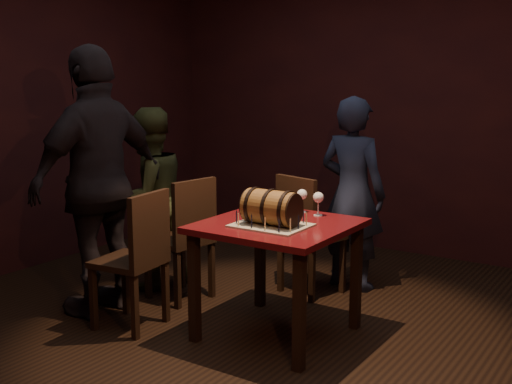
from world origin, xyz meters
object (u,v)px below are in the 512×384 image
Objects in this scene: chair_left_rear at (186,233)px; barrel_cake at (271,207)px; wine_glass_right at (318,198)px; pint_of_ale at (275,203)px; person_left_front at (99,182)px; chair_back at (305,228)px; person_back at (352,194)px; wine_glass_left at (273,195)px; wine_glass_mid at (302,196)px; person_left_rear at (148,198)px; pub_table at (278,240)px; chair_left_front at (138,253)px.

barrel_cake is at bearing -17.24° from chair_left_rear.
wine_glass_right is 0.30m from pint_of_ale.
chair_back is at bearing 140.92° from person_left_front.
person_back is 1.93m from person_left_front.
pint_of_ale is 0.16× the size of chair_left_rear.
barrel_cake is at bearing -62.20° from pint_of_ale.
wine_glass_left is 0.19m from wine_glass_mid.
wine_glass_left is 0.11× the size of person_left_rear.
wine_glass_right is 0.17× the size of chair_left_rear.
wine_glass_right is at bearing 11.44° from wine_glass_left.
person_left_rear is (-1.35, -0.87, -0.04)m from person_back.
person_back reaches higher than chair_left_rear.
wine_glass_mid is 1.00× the size of wine_glass_right.
chair_back is (-0.21, 0.42, -0.34)m from wine_glass_mid.
person_left_front reaches higher than person_back.
pint_of_ale is 1.21m from person_left_rear.
person_left_rear reaches higher than wine_glass_right.
pub_table is at bearing -110.10° from wine_glass_right.
chair_left_rear reaches higher than wine_glass_mid.
wine_glass_right is at bearing 103.66° from person_left_rear.
pint_of_ale is at bearing -82.37° from chair_back.
wine_glass_left is 0.11× the size of person_back.
person_back is 1.60m from person_left_rear.
chair_left_rear is (-0.71, -0.08, -0.35)m from wine_glass_left.
barrel_cake is at bearing -74.12° from chair_back.
wine_glass_mid is 0.17× the size of chair_left_rear.
person_left_front is at bearing 168.79° from chair_left_front.
wine_glass_left is at bearing 6.34° from chair_left_rear.
wine_glass_right reaches higher than pint_of_ale.
person_back is (0.89, 0.97, 0.24)m from chair_left_rear.
person_back reaches higher than wine_glass_right.
chair_left_front is (-0.82, -0.41, -0.12)m from pub_table.
pub_table is 5.59× the size of wine_glass_mid.
person_left_rear is (-1.38, 0.39, -0.16)m from barrel_cake.
person_left_rear is at bearing 128.13° from chair_left_front.
chair_back is (-0.07, 0.55, -0.30)m from pint_of_ale.
person_left_front is at bearing -150.92° from wine_glass_mid.
person_back is (-0.13, 0.82, -0.11)m from wine_glass_right.
pint_of_ale is at bearing 85.09° from person_back.
chair_left_front is 0.61× the size of person_back.
barrel_cake is at bearing 103.46° from person_left_front.
pub_table is 0.97× the size of chair_left_front.
person_back reaches higher than wine_glass_left.
wine_glass_left is 0.17× the size of chair_back.
barrel_cake is 2.44× the size of wine_glass_mid.
pub_table is at bearing -55.31° from pint_of_ale.
person_back reaches higher than person_left_rear.
wine_glass_mid is 1.07× the size of pint_of_ale.
chair_left_rear is 0.51m from person_left_rear.
wine_glass_right is at bearing -13.03° from wine_glass_mid.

